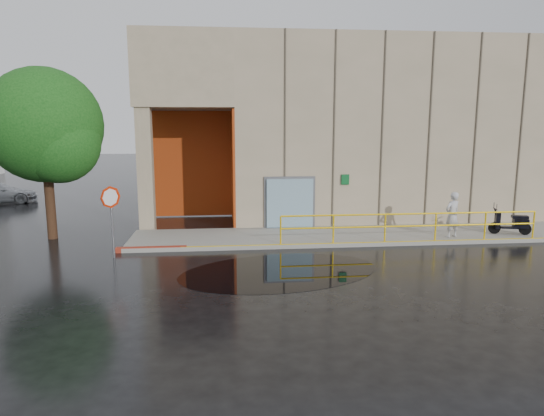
{
  "coord_description": "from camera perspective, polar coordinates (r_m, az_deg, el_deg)",
  "views": [
    {
      "loc": [
        -2.47,
        -13.45,
        4.36
      ],
      "look_at": [
        -0.82,
        3.0,
        1.48
      ],
      "focal_mm": 32.0,
      "sensor_mm": 36.0,
      "label": 1
    }
  ],
  "objects": [
    {
      "name": "sidewalk",
      "position": [
        19.56,
        13.77,
        -3.06
      ],
      "size": [
        20.0,
        3.0,
        0.15
      ],
      "primitive_type": "cube",
      "color": "gray",
      "rests_on": "ground"
    },
    {
      "name": "stop_sign",
      "position": [
        16.48,
        -18.42,
        0.28
      ],
      "size": [
        0.52,
        0.55,
        2.39
      ],
      "rotation": [
        0.0,
        0.0,
        0.42
      ],
      "color": "slate",
      "rests_on": "ground"
    },
    {
      "name": "building",
      "position": [
        25.59,
        11.64,
        9.34
      ],
      "size": [
        20.0,
        10.17,
        8.0
      ],
      "color": "gray",
      "rests_on": "ground"
    },
    {
      "name": "guardrail",
      "position": [
        18.29,
        15.98,
        -2.11
      ],
      "size": [
        9.56,
        0.06,
        1.03
      ],
      "color": "yellow",
      "rests_on": "sidewalk"
    },
    {
      "name": "ground",
      "position": [
        14.36,
        4.51,
        -7.83
      ],
      "size": [
        120.0,
        120.0,
        0.0
      ],
      "primitive_type": "plane",
      "color": "black",
      "rests_on": "ground"
    },
    {
      "name": "puddle",
      "position": [
        14.6,
        0.93,
        -7.48
      ],
      "size": [
        6.75,
        4.97,
        0.01
      ],
      "primitive_type": "cube",
      "rotation": [
        0.0,
        0.0,
        0.22
      ],
      "color": "black",
      "rests_on": "ground"
    },
    {
      "name": "red_curb",
      "position": [
        17.28,
        -14.0,
        -4.72
      ],
      "size": [
        2.4,
        0.19,
        0.18
      ],
      "primitive_type": "cube",
      "rotation": [
        0.0,
        0.0,
        0.0
      ],
      "color": "maroon",
      "rests_on": "ground"
    },
    {
      "name": "tree_near",
      "position": [
        19.92,
        -24.88,
        8.34
      ],
      "size": [
        4.24,
        4.24,
        6.43
      ],
      "rotation": [
        0.0,
        0.0,
        0.04
      ],
      "color": "black",
      "rests_on": "ground"
    },
    {
      "name": "scooter",
      "position": [
        20.74,
        26.32,
        -0.93
      ],
      "size": [
        1.59,
        0.89,
        1.2
      ],
      "rotation": [
        0.0,
        0.0,
        -0.28
      ],
      "color": "black",
      "rests_on": "sidewalk"
    },
    {
      "name": "person",
      "position": [
        19.32,
        20.45,
        -0.74
      ],
      "size": [
        0.73,
        0.6,
        1.71
      ],
      "primitive_type": "imported",
      "rotation": [
        0.0,
        0.0,
        3.5
      ],
      "color": "#BABABF",
      "rests_on": "sidewalk"
    }
  ]
}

